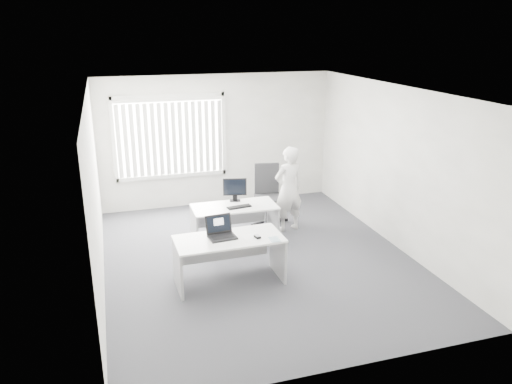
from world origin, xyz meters
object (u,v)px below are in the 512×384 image
object	(u,v)px
desk_near	(229,251)
office_chair	(267,204)
laptop	(222,228)
person	(289,189)
desk_far	(235,216)
monitor	(235,190)

from	to	relation	value
desk_near	office_chair	distance (m)	2.59
desk_near	laptop	bearing A→B (deg)	164.53
desk_near	person	world-z (taller)	person
desk_near	office_chair	size ratio (longest dim) A/B	1.39
person	laptop	world-z (taller)	person
desk_far	office_chair	bearing A→B (deg)	41.20
monitor	desk_far	bearing A→B (deg)	-93.45
monitor	desk_near	bearing A→B (deg)	-94.01
desk_near	person	xyz separation A→B (m)	(1.58, 1.69, 0.29)
laptop	desk_far	bearing A→B (deg)	63.00
laptop	office_chair	bearing A→B (deg)	51.05
desk_near	laptop	xyz separation A→B (m)	(-0.09, 0.02, 0.36)
laptop	person	bearing A→B (deg)	39.17
laptop	desk_near	bearing A→B (deg)	-20.18
desk_far	laptop	bearing A→B (deg)	-110.86
office_chair	person	bearing A→B (deg)	-53.01
desk_near	monitor	xyz separation A→B (m)	(0.54, 1.72, 0.37)
desk_far	laptop	xyz separation A→B (m)	(-0.55, -1.43, 0.39)
desk_far	monitor	xyz separation A→B (m)	(0.08, 0.26, 0.41)
office_chair	monitor	world-z (taller)	office_chair
desk_near	monitor	world-z (taller)	monitor
office_chair	monitor	size ratio (longest dim) A/B	2.71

